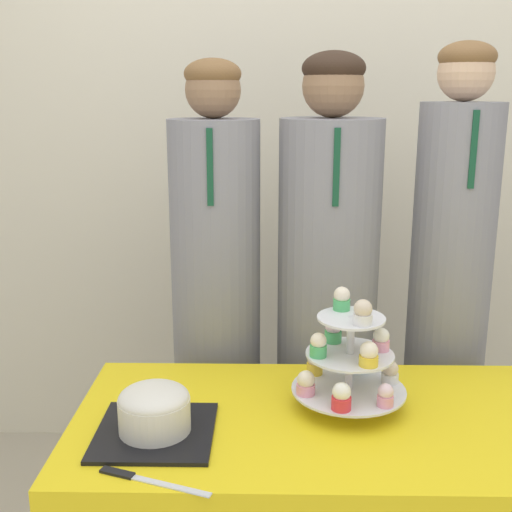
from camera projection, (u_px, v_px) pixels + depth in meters
wall_back at (304, 132)px, 2.60m from camera, size 9.00×0.06×2.70m
round_cake at (154, 412)px, 1.49m from camera, size 0.27×0.27×0.12m
cake_knife at (136, 478)px, 1.33m from camera, size 0.25×0.10×0.01m
cupcake_stand at (349, 359)px, 1.61m from camera, size 0.29×0.29×0.30m
student_0 at (217, 327)px, 2.09m from camera, size 0.28×0.29×1.60m
student_1 at (326, 326)px, 2.08m from camera, size 0.32×0.32×1.63m
student_2 at (447, 318)px, 2.07m from camera, size 0.25×0.26×1.65m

